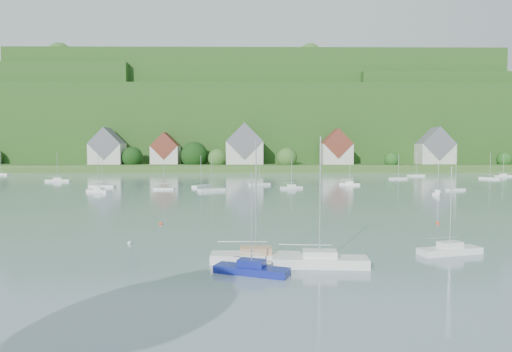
# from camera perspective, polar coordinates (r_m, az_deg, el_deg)

# --- Properties ---
(far_shore_strip) EXTENTS (600.00, 60.00, 3.00)m
(far_shore_strip) POSITION_cam_1_polar(r_m,az_deg,el_deg) (207.36, -2.78, 1.21)
(far_shore_strip) COLOR #2F511E
(far_shore_strip) RESTS_ON ground
(forested_ridge) EXTENTS (620.00, 181.22, 69.89)m
(forested_ridge) POSITION_cam_1_polar(r_m,az_deg,el_deg) (276.13, -2.17, 6.13)
(forested_ridge) COLOR #1E4315
(forested_ridge) RESTS_ON ground
(village_building_0) EXTENTS (14.00, 10.40, 16.00)m
(village_building_0) POSITION_cam_1_polar(r_m,az_deg,el_deg) (204.03, -18.59, 3.27)
(village_building_0) COLOR #BDB7AC
(village_building_0) RESTS_ON far_shore_strip
(village_building_1) EXTENTS (12.00, 9.36, 14.00)m
(village_building_1) POSITION_cam_1_polar(r_m,az_deg,el_deg) (199.72, -11.56, 3.16)
(village_building_1) COLOR #BDB7AC
(village_building_1) RESTS_ON far_shore_strip
(village_building_2) EXTENTS (16.00, 11.44, 18.00)m
(village_building_2) POSITION_cam_1_polar(r_m,az_deg,el_deg) (195.12, -1.46, 3.67)
(village_building_2) COLOR #BDB7AC
(village_building_2) RESTS_ON far_shore_strip
(village_building_3) EXTENTS (13.00, 10.40, 15.50)m
(village_building_3) POSITION_cam_1_polar(r_m,az_deg,el_deg) (196.62, 10.29, 3.37)
(village_building_3) COLOR #BDB7AC
(village_building_3) RESTS_ON far_shore_strip
(village_building_4) EXTENTS (15.00, 10.40, 16.50)m
(village_building_4) POSITION_cam_1_polar(r_m,az_deg,el_deg) (213.50, 22.05, 3.21)
(village_building_4) COLOR #BDB7AC
(village_building_4) RESTS_ON far_shore_strip
(near_sailboat_1) EXTENTS (5.45, 3.31, 7.13)m
(near_sailboat_1) POSITION_cam_1_polar(r_m,az_deg,el_deg) (31.49, -0.57, -11.78)
(near_sailboat_1) COLOR navy
(near_sailboat_1) RESTS_ON ground
(near_sailboat_2) EXTENTS (7.00, 2.09, 9.39)m
(near_sailboat_2) POSITION_cam_1_polar(r_m,az_deg,el_deg) (34.68, 0.00, -10.27)
(near_sailboat_2) COLOR white
(near_sailboat_2) RESTS_ON ground
(near_sailboat_3) EXTENTS (5.64, 2.88, 7.33)m
(near_sailboat_3) POSITION_cam_1_polar(r_m,az_deg,el_deg) (40.64, 23.67, -8.62)
(near_sailboat_3) COLOR white
(near_sailboat_3) RESTS_ON ground
(near_sailboat_4) EXTENTS (7.26, 2.54, 9.62)m
(near_sailboat_4) POSITION_cam_1_polar(r_m,az_deg,el_deg) (33.77, 8.18, -10.66)
(near_sailboat_4) COLOR white
(near_sailboat_4) RESTS_ON ground
(mooring_buoy_1) EXTENTS (0.38, 0.38, 0.38)m
(mooring_buoy_1) POSITION_cam_1_polar(r_m,az_deg,el_deg) (42.92, -15.97, -8.42)
(mooring_buoy_1) COLOR white
(mooring_buoy_1) RESTS_ON ground
(mooring_buoy_2) EXTENTS (0.40, 0.40, 0.40)m
(mooring_buoy_2) POSITION_cam_1_polar(r_m,az_deg,el_deg) (56.63, 22.33, -5.74)
(mooring_buoy_2) COLOR #F64A20
(mooring_buoy_2) RESTS_ON ground
(mooring_buoy_3) EXTENTS (0.40, 0.40, 0.40)m
(mooring_buoy_3) POSITION_cam_1_polar(r_m,az_deg,el_deg) (53.20, -12.16, -6.14)
(mooring_buoy_3) COLOR #F64A20
(mooring_buoy_3) RESTS_ON ground
(far_sailboat_cluster) EXTENTS (184.79, 78.52, 8.71)m
(far_sailboat_cluster) POSITION_cam_1_polar(r_m,az_deg,el_deg) (121.92, -1.28, -0.68)
(far_sailboat_cluster) COLOR white
(far_sailboat_cluster) RESTS_ON ground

